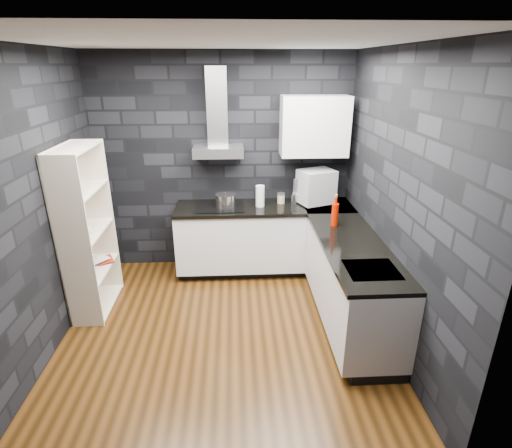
{
  "coord_description": "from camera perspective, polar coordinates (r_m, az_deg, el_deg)",
  "views": [
    {
      "loc": [
        0.14,
        -3.37,
        2.53
      ],
      "look_at": [
        0.35,
        0.45,
        1.0
      ],
      "focal_mm": 28.0,
      "sensor_mm": 36.0,
      "label": 1
    }
  ],
  "objects": [
    {
      "name": "ground",
      "position": [
        4.22,
        -4.58,
        -15.15
      ],
      "size": [
        3.2,
        3.2,
        0.0
      ],
      "primitive_type": "plane",
      "color": "#44260D"
    },
    {
      "name": "ceiling",
      "position": [
        3.38,
        -6.07,
        24.56
      ],
      "size": [
        3.2,
        3.2,
        0.0
      ],
      "primitive_type": "plane",
      "rotation": [
        3.14,
        0.0,
        0.0
      ],
      "color": "white"
    },
    {
      "name": "wall_back",
      "position": [
        5.14,
        -4.67,
        8.45
      ],
      "size": [
        3.2,
        0.05,
        2.7
      ],
      "primitive_type": "cube",
      "color": "black",
      "rests_on": "ground"
    },
    {
      "name": "wall_front",
      "position": [
        2.11,
        -6.57,
        -12.38
      ],
      "size": [
        3.2,
        0.05,
        2.7
      ],
      "primitive_type": "cube",
      "color": "black",
      "rests_on": "ground"
    },
    {
      "name": "wall_left",
      "position": [
        3.98,
        -29.27,
        1.69
      ],
      "size": [
        0.05,
        3.2,
        2.7
      ],
      "primitive_type": "cube",
      "color": "black",
      "rests_on": "ground"
    },
    {
      "name": "wall_right",
      "position": [
        3.87,
        19.63,
        2.72
      ],
      "size": [
        0.05,
        3.2,
        2.7
      ],
      "primitive_type": "cube",
      "color": "black",
      "rests_on": "ground"
    },
    {
      "name": "toekick_back",
      "position": [
        5.34,
        1.09,
        -5.89
      ],
      "size": [
        2.18,
        0.5,
        0.1
      ],
      "primitive_type": "cube",
      "color": "black",
      "rests_on": "ground"
    },
    {
      "name": "toekick_right",
      "position": [
        4.43,
        13.49,
        -12.93
      ],
      "size": [
        0.5,
        1.78,
        0.1
      ],
      "primitive_type": "cube",
      "color": "black",
      "rests_on": "ground"
    },
    {
      "name": "counter_back_cab",
      "position": [
        5.11,
        1.16,
        -1.84
      ],
      "size": [
        2.2,
        0.6,
        0.76
      ],
      "primitive_type": "cube",
      "color": "silver",
      "rests_on": "ground"
    },
    {
      "name": "counter_right_cab",
      "position": [
        4.2,
        13.47,
        -8.13
      ],
      "size": [
        0.6,
        1.8,
        0.76
      ],
      "primitive_type": "cube",
      "color": "silver",
      "rests_on": "ground"
    },
    {
      "name": "counter_back_top",
      "position": [
        4.96,
        1.2,
        2.36
      ],
      "size": [
        2.2,
        0.62,
        0.04
      ],
      "primitive_type": "cube",
      "color": "black",
      "rests_on": "counter_back_cab"
    },
    {
      "name": "counter_right_top",
      "position": [
        4.01,
        13.83,
        -3.18
      ],
      "size": [
        0.62,
        1.8,
        0.04
      ],
      "primitive_type": "cube",
      "color": "black",
      "rests_on": "counter_right_cab"
    },
    {
      "name": "counter_corner_top",
      "position": [
        5.09,
        10.22,
        2.52
      ],
      "size": [
        0.62,
        0.62,
        0.04
      ],
      "primitive_type": "cube",
      "color": "black",
      "rests_on": "counter_right_cab"
    },
    {
      "name": "hood_body",
      "position": [
        4.9,
        -5.39,
        10.29
      ],
      "size": [
        0.6,
        0.34,
        0.12
      ],
      "primitive_type": "cube",
      "color": "#B9B9BE",
      "rests_on": "wall_back"
    },
    {
      "name": "hood_chimney",
      "position": [
        4.9,
        -5.58,
        16.31
      ],
      "size": [
        0.24,
        0.2,
        0.9
      ],
      "primitive_type": "cube",
      "color": "#B9B9BE",
      "rests_on": "hood_body"
    },
    {
      "name": "upper_cabinet",
      "position": [
        4.94,
        8.34,
        13.66
      ],
      "size": [
        0.8,
        0.35,
        0.7
      ],
      "primitive_type": "cube",
      "color": "silver",
      "rests_on": "wall_back"
    },
    {
      "name": "cooktop",
      "position": [
        4.95,
        -5.17,
        2.55
      ],
      "size": [
        0.58,
        0.5,
        0.01
      ],
      "primitive_type": "cube",
      "color": "black",
      "rests_on": "counter_back_top"
    },
    {
      "name": "sink_rim",
      "position": [
        3.58,
        16.22,
        -6.32
      ],
      "size": [
        0.44,
        0.4,
        0.01
      ],
      "primitive_type": "cube",
      "color": "#B9B9BE",
      "rests_on": "counter_right_top"
    },
    {
      "name": "pot",
      "position": [
        4.9,
        -4.38,
        3.31
      ],
      "size": [
        0.28,
        0.28,
        0.14
      ],
      "primitive_type": "cylinder",
      "rotation": [
        0.0,
        0.0,
        -0.21
      ],
      "color": "silver",
      "rests_on": "cooktop"
    },
    {
      "name": "glass_vase",
      "position": [
        4.91,
        0.59,
        4.01
      ],
      "size": [
        0.14,
        0.14,
        0.26
      ],
      "primitive_type": "cylinder",
      "rotation": [
        0.0,
        0.0,
        0.42
      ],
      "color": "white",
      "rests_on": "counter_back_top"
    },
    {
      "name": "storage_jar",
      "position": [
        5.05,
        3.58,
        3.62
      ],
      "size": [
        0.12,
        0.12,
        0.11
      ],
      "primitive_type": "cylinder",
      "rotation": [
        0.0,
        0.0,
        0.39
      ],
      "color": "tan",
      "rests_on": "counter_back_top"
    },
    {
      "name": "utensil_crock",
      "position": [
        5.06,
        5.51,
        3.6
      ],
      "size": [
        0.11,
        0.11,
        0.11
      ],
      "primitive_type": "cylinder",
      "rotation": [
        0.0,
        0.0,
        -0.27
      ],
      "color": "silver",
      "rests_on": "counter_back_top"
    },
    {
      "name": "appliance_garage",
      "position": [
        5.03,
        8.58,
        5.33
      ],
      "size": [
        0.5,
        0.45,
        0.41
      ],
      "primitive_type": "cube",
      "rotation": [
        0.0,
        0.0,
        0.36
      ],
      "color": "#A0A2A6",
      "rests_on": "counter_back_top"
    },
    {
      "name": "red_bottle",
      "position": [
        4.39,
        11.19,
        1.31
      ],
      "size": [
        0.1,
        0.1,
        0.25
      ],
      "primitive_type": "cylinder",
      "rotation": [
        0.0,
        0.0,
        -0.4
      ],
      "color": "#A11300",
      "rests_on": "counter_right_top"
    },
    {
      "name": "bookshelf",
      "position": [
        4.54,
        -22.98,
        -1.05
      ],
      "size": [
        0.47,
        0.85,
        1.8
      ],
      "primitive_type": "cube",
      "rotation": [
        0.0,
        0.0,
        -0.17
      ],
      "color": "beige",
      "rests_on": "ground"
    },
    {
      "name": "fruit_bowl",
      "position": [
        4.45,
        -23.44,
        -1.09
      ],
      "size": [
        0.23,
        0.23,
        0.05
      ],
      "primitive_type": "imported",
      "rotation": [
        0.0,
        0.0,
        0.22
      ],
      "color": "white",
      "rests_on": "bookshelf"
    },
    {
      "name": "book_red",
      "position": [
        4.8,
        -21.9,
        -3.95
      ],
      "size": [
        0.16,
        0.09,
        0.22
      ],
      "primitive_type": "imported",
      "rotation": [
        0.0,
        0.0,
        0.47
      ],
      "color": "maroon",
      "rests_on": "bookshelf"
    },
    {
      "name": "book_second",
      "position": [
        4.83,
        -22.09,
        -3.53
      ],
      "size": [
        0.12,
        0.11,
        0.2
      ],
      "primitive_type": "imported",
      "rotation": [
        0.0,
        0.0,
        -0.73
      ],
      "color": "#B2B2B2",
      "rests_on": "bookshelf"
    }
  ]
}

